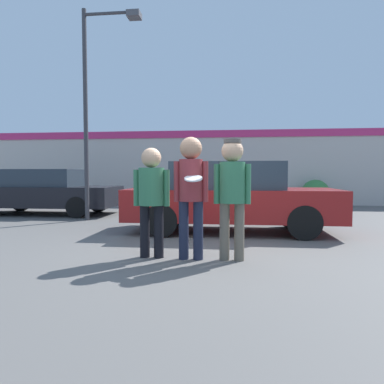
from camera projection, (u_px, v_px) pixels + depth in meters
name	position (u px, v px, depth m)	size (l,w,h in m)	color
ground_plane	(202.00, 256.00, 5.43)	(56.00, 56.00, 0.00)	#5B5956
storefront_building	(220.00, 167.00, 14.49)	(24.00, 0.22, 3.12)	beige
person_left	(151.00, 192.00, 5.26)	(0.56, 0.39, 1.70)	black
person_middle_with_frisbee	(191.00, 185.00, 5.14)	(0.52, 0.56, 1.85)	#1E2338
person_right	(232.00, 187.00, 5.08)	(0.55, 0.38, 1.81)	#665B4C
parked_car_near	(230.00, 197.00, 7.62)	(4.59, 1.80, 1.56)	maroon
parked_car_far	(46.00, 192.00, 10.97)	(4.56, 1.85, 1.44)	black
street_lamp	(96.00, 90.00, 9.34)	(1.63, 0.35, 5.76)	#38383D
shrub	(315.00, 193.00, 13.42)	(1.07, 1.07, 1.07)	#387A3D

